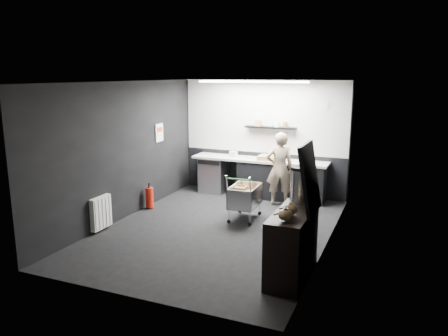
% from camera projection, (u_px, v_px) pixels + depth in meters
% --- Properties ---
extents(floor, '(5.50, 5.50, 0.00)m').
position_uv_depth(floor, '(218.00, 229.00, 8.14)').
color(floor, black).
rests_on(floor, ground).
extents(ceiling, '(5.50, 5.50, 0.00)m').
position_uv_depth(ceiling, '(217.00, 82.00, 7.56)').
color(ceiling, white).
rests_on(ceiling, wall_back).
extents(wall_back, '(5.50, 0.00, 5.50)m').
position_uv_depth(wall_back, '(264.00, 138.00, 10.33)').
color(wall_back, black).
rests_on(wall_back, floor).
extents(wall_front, '(5.50, 0.00, 5.50)m').
position_uv_depth(wall_front, '(129.00, 197.00, 5.37)').
color(wall_front, black).
rests_on(wall_front, floor).
extents(wall_left, '(0.00, 5.50, 5.50)m').
position_uv_depth(wall_left, '(125.00, 151.00, 8.60)').
color(wall_left, black).
rests_on(wall_left, floor).
extents(wall_right, '(0.00, 5.50, 5.50)m').
position_uv_depth(wall_right, '(330.00, 167.00, 7.10)').
color(wall_right, black).
rests_on(wall_right, floor).
extents(kitchen_wall_panel, '(3.95, 0.02, 1.70)m').
position_uv_depth(kitchen_wall_panel, '(264.00, 117.00, 10.21)').
color(kitchen_wall_panel, silver).
rests_on(kitchen_wall_panel, wall_back).
extents(dado_panel, '(3.95, 0.02, 1.00)m').
position_uv_depth(dado_panel, '(263.00, 173.00, 10.49)').
color(dado_panel, black).
rests_on(dado_panel, wall_back).
extents(floating_shelf, '(1.20, 0.22, 0.04)m').
position_uv_depth(floating_shelf, '(270.00, 127.00, 10.08)').
color(floating_shelf, black).
rests_on(floating_shelf, wall_back).
extents(wall_clock, '(0.20, 0.03, 0.20)m').
position_uv_depth(wall_clock, '(325.00, 106.00, 9.61)').
color(wall_clock, white).
rests_on(wall_clock, wall_back).
extents(poster, '(0.02, 0.30, 0.40)m').
position_uv_depth(poster, '(159.00, 133.00, 9.73)').
color(poster, white).
rests_on(poster, wall_left).
extents(poster_red_band, '(0.02, 0.22, 0.10)m').
position_uv_depth(poster_red_band, '(159.00, 130.00, 9.71)').
color(poster_red_band, red).
rests_on(poster_red_band, poster).
extents(radiator, '(0.10, 0.50, 0.60)m').
position_uv_depth(radiator, '(101.00, 213.00, 7.98)').
color(radiator, white).
rests_on(radiator, wall_left).
extents(ceiling_strip, '(2.40, 0.20, 0.04)m').
position_uv_depth(ceiling_strip, '(252.00, 82.00, 9.24)').
color(ceiling_strip, white).
rests_on(ceiling_strip, ceiling).
extents(prep_counter, '(3.20, 0.61, 0.90)m').
position_uv_depth(prep_counter, '(264.00, 178.00, 10.17)').
color(prep_counter, black).
rests_on(prep_counter, floor).
extents(person, '(0.68, 0.55, 1.62)m').
position_uv_depth(person, '(280.00, 169.00, 9.51)').
color(person, beige).
rests_on(person, floor).
extents(shopping_cart, '(0.53, 0.86, 0.93)m').
position_uv_depth(shopping_cart, '(245.00, 198.00, 8.61)').
color(shopping_cart, silver).
rests_on(shopping_cart, floor).
extents(sideboard, '(0.55, 1.29, 1.93)m').
position_uv_depth(sideboard, '(294.00, 235.00, 6.15)').
color(sideboard, black).
rests_on(sideboard, floor).
extents(fire_extinguisher, '(0.16, 0.16, 0.54)m').
position_uv_depth(fire_extinguisher, '(150.00, 197.00, 9.32)').
color(fire_extinguisher, red).
rests_on(fire_extinguisher, floor).
extents(cardboard_box, '(0.53, 0.41, 0.11)m').
position_uv_depth(cardboard_box, '(271.00, 158.00, 9.96)').
color(cardboard_box, '#9B7E52').
rests_on(cardboard_box, prep_counter).
extents(pink_tub, '(0.22, 0.22, 0.22)m').
position_uv_depth(pink_tub, '(281.00, 156.00, 9.91)').
color(pink_tub, silver).
rests_on(pink_tub, prep_counter).
extents(white_container, '(0.18, 0.15, 0.14)m').
position_uv_depth(white_container, '(233.00, 154.00, 10.30)').
color(white_container, white).
rests_on(white_container, prep_counter).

